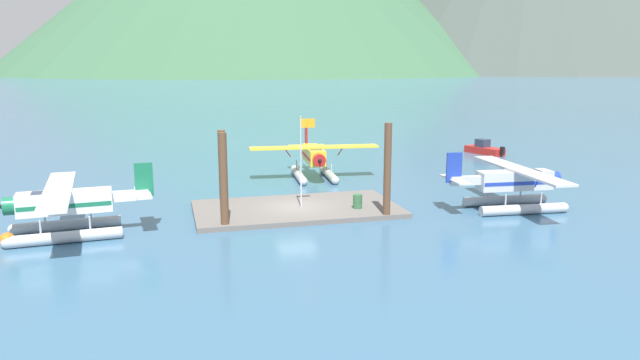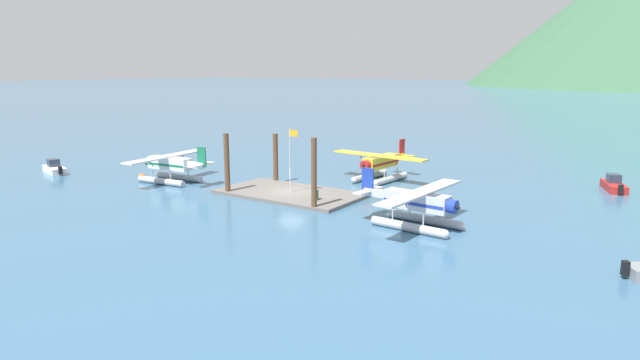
{
  "view_description": "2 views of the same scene",
  "coord_description": "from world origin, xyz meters",
  "views": [
    {
      "loc": [
        -7.8,
        -35.82,
        9.4
      ],
      "look_at": [
        1.48,
        -0.25,
        2.01
      ],
      "focal_mm": 33.22,
      "sensor_mm": 36.0,
      "label": 1
    },
    {
      "loc": [
        28.51,
        -37.44,
        10.97
      ],
      "look_at": [
        2.47,
        1.14,
        1.45
      ],
      "focal_mm": 30.07,
      "sensor_mm": 36.0,
      "label": 2
    }
  ],
  "objects": [
    {
      "name": "boat_white_open_sw",
      "position": [
        -27.9,
        -5.95,
        0.49
      ],
      "size": [
        4.77,
        2.58,
        1.5
      ],
      "color": "silver",
      "rests_on": "ground"
    },
    {
      "name": "dock_platform",
      "position": [
        0.0,
        0.0,
        0.15
      ],
      "size": [
        12.88,
        7.08,
        0.3
      ],
      "primitive_type": "cube",
      "color": "#66605B",
      "rests_on": "ground"
    },
    {
      "name": "seaplane_silver_stbd_aft",
      "position": [
        13.63,
        -3.11,
        1.58
      ],
      "size": [
        7.97,
        10.47,
        3.84
      ],
      "color": "#B7BABF",
      "rests_on": "ground"
    },
    {
      "name": "piling_near_left",
      "position": [
        -4.83,
        -2.97,
        2.77
      ],
      "size": [
        0.48,
        0.48,
        5.53
      ],
      "primitive_type": "cylinder",
      "color": "brown",
      "rests_on": "ground"
    },
    {
      "name": "boat_red_open_east",
      "position": [
        23.9,
        18.58,
        0.49
      ],
      "size": [
        2.79,
        4.7,
        1.5
      ],
      "color": "#B2231E",
      "rests_on": "ground"
    },
    {
      "name": "ground_plane",
      "position": [
        0.0,
        0.0,
        0.0
      ],
      "size": [
        1200.0,
        1200.0,
        0.0
      ],
      "primitive_type": "plane",
      "color": "#38607F"
    },
    {
      "name": "flagpole",
      "position": [
        0.36,
        -0.32,
        3.92
      ],
      "size": [
        0.95,
        0.1,
        5.8
      ],
      "color": "silver",
      "rests_on": "dock_platform"
    },
    {
      "name": "piling_far_left",
      "position": [
        -4.32,
        3.34,
        2.47
      ],
      "size": [
        0.49,
        0.49,
        4.95
      ],
      "primitive_type": "cylinder",
      "color": "brown",
      "rests_on": "ground"
    },
    {
      "name": "piling_near_right",
      "position": [
        4.86,
        -3.25,
        2.92
      ],
      "size": [
        0.44,
        0.44,
        5.85
      ],
      "primitive_type": "cylinder",
      "color": "brown",
      "rests_on": "ground"
    },
    {
      "name": "seaplane_white_port_aft",
      "position": [
        -13.33,
        -2.28,
        1.58
      ],
      "size": [
        7.96,
        10.49,
        3.84
      ],
      "color": "#B7BABF",
      "rests_on": "ground"
    },
    {
      "name": "mooring_buoy",
      "position": [
        -15.98,
        -3.63,
        0.4
      ],
      "size": [
        0.8,
        0.8,
        0.8
      ],
      "primitive_type": "sphere",
      "color": "orange",
      "rests_on": "ground"
    },
    {
      "name": "fuel_drum",
      "position": [
        3.64,
        -1.35,
        0.74
      ],
      "size": [
        0.62,
        0.62,
        0.88
      ],
      "color": "#33663D",
      "rests_on": "dock_platform"
    },
    {
      "name": "seaplane_yellow_bow_right",
      "position": [
        3.69,
        10.25,
        1.58
      ],
      "size": [
        10.48,
        7.97,
        3.84
      ],
      "color": "#B7BABF",
      "rests_on": "ground"
    }
  ]
}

